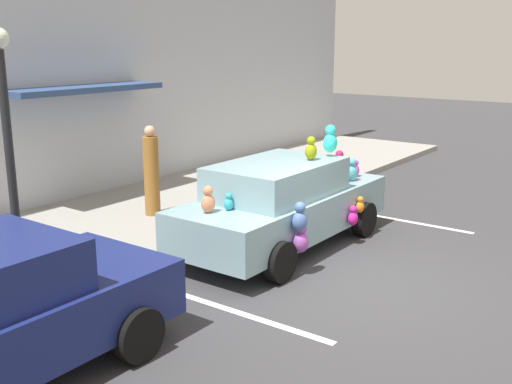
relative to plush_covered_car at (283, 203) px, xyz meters
The scene contains 9 objects.
ground_plane 2.02m from the plush_covered_car, 115.48° to the right, with size 60.00×60.00×0.00m, color #38383A.
sidewalk 3.50m from the plush_covered_car, 103.47° to the left, with size 24.00×4.00×0.15m, color gray.
storefront_building 6.02m from the plush_covered_car, 98.23° to the left, with size 24.00×1.25×6.40m.
parking_stripe_front 2.96m from the plush_covered_car, 13.63° to the right, with size 0.12×3.60×0.01m, color silver.
parking_stripe_rear 2.78m from the plush_covered_car, 165.35° to the right, with size 0.12×3.60×0.01m, color silver.
plush_covered_car is the anchor object (origin of this frame).
teddy_bear_on_sidewalk 1.96m from the plush_covered_car, 69.52° to the left, with size 0.29×0.24×0.56m.
street_lamp_post 4.60m from the plush_covered_car, 155.05° to the left, with size 0.28×0.28×3.55m.
pedestrian_near_shopfront 2.98m from the plush_covered_car, 94.63° to the left, with size 0.30×0.30×1.78m.
Camera 1 is at (-7.69, -3.96, 3.52)m, focal length 42.81 mm.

